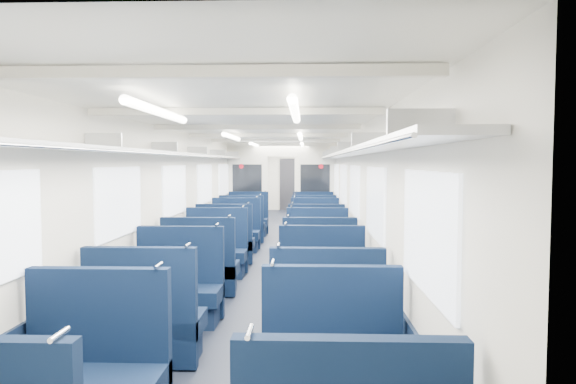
{
  "coord_description": "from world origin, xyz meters",
  "views": [
    {
      "loc": [
        0.64,
        -10.58,
        1.85
      ],
      "look_at": [
        0.22,
        1.13,
        1.16
      ],
      "focal_mm": 31.45,
      "sensor_mm": 36.0,
      "label": 1
    }
  ],
  "objects_px": {
    "seat_3": "(332,376)",
    "seat_9": "(319,270)",
    "seat_10": "(216,254)",
    "seat_13": "(316,245)",
    "seat_16": "(242,227)",
    "seat_18": "(248,222)",
    "seat_5": "(326,327)",
    "seat_7": "(322,291)",
    "seat_6": "(178,293)",
    "seat_14": "(236,234)",
    "seat_4": "(146,326)",
    "seat_2": "(92,380)",
    "seat_12": "(226,244)",
    "seat_11": "(317,255)",
    "seat_15": "(315,234)",
    "seat_19": "(313,222)",
    "seat_8": "(200,270)",
    "seat_17": "(314,227)",
    "bulkhead": "(281,186)",
    "end_door": "(289,184)"
  },
  "relations": [
    {
      "from": "seat_10",
      "to": "seat_17",
      "type": "xyz_separation_m",
      "value": [
        1.66,
        3.5,
        0.0
      ]
    },
    {
      "from": "seat_7",
      "to": "seat_9",
      "type": "bearing_deg",
      "value": 90.0
    },
    {
      "from": "seat_10",
      "to": "seat_13",
      "type": "relative_size",
      "value": 1.0
    },
    {
      "from": "seat_2",
      "to": "seat_12",
      "type": "xyz_separation_m",
      "value": [
        0.0,
        5.77,
        0.0
      ]
    },
    {
      "from": "seat_18",
      "to": "seat_4",
      "type": "bearing_deg",
      "value": -90.0
    },
    {
      "from": "seat_3",
      "to": "seat_8",
      "type": "relative_size",
      "value": 1.0
    },
    {
      "from": "end_door",
      "to": "seat_15",
      "type": "height_order",
      "value": "end_door"
    },
    {
      "from": "seat_2",
      "to": "seat_3",
      "type": "height_order",
      "value": "same"
    },
    {
      "from": "seat_10",
      "to": "seat_12",
      "type": "xyz_separation_m",
      "value": [
        0.0,
        1.0,
        0.0
      ]
    },
    {
      "from": "seat_5",
      "to": "seat_13",
      "type": "height_order",
      "value": "same"
    },
    {
      "from": "seat_10",
      "to": "seat_15",
      "type": "height_order",
      "value": "same"
    },
    {
      "from": "seat_4",
      "to": "seat_6",
      "type": "xyz_separation_m",
      "value": [
        0.0,
        1.18,
        0.0
      ]
    },
    {
      "from": "seat_2",
      "to": "seat_16",
      "type": "bearing_deg",
      "value": 90.0
    },
    {
      "from": "seat_3",
      "to": "seat_8",
      "type": "height_order",
      "value": "same"
    },
    {
      "from": "seat_10",
      "to": "seat_16",
      "type": "distance_m",
      "value": 3.43
    },
    {
      "from": "seat_6",
      "to": "seat_17",
      "type": "bearing_deg",
      "value": 74.35
    },
    {
      "from": "seat_3",
      "to": "seat_9",
      "type": "relative_size",
      "value": 1.0
    },
    {
      "from": "seat_3",
      "to": "seat_6",
      "type": "xyz_separation_m",
      "value": [
        -1.66,
        2.2,
        0.0
      ]
    },
    {
      "from": "seat_7",
      "to": "seat_11",
      "type": "relative_size",
      "value": 1.0
    },
    {
      "from": "seat_11",
      "to": "seat_12",
      "type": "height_order",
      "value": "same"
    },
    {
      "from": "seat_3",
      "to": "seat_7",
      "type": "bearing_deg",
      "value": 90.0
    },
    {
      "from": "seat_4",
      "to": "seat_18",
      "type": "height_order",
      "value": "same"
    },
    {
      "from": "seat_4",
      "to": "seat_10",
      "type": "height_order",
      "value": "same"
    },
    {
      "from": "seat_12",
      "to": "seat_17",
      "type": "distance_m",
      "value": 3.0
    },
    {
      "from": "seat_3",
      "to": "seat_14",
      "type": "distance_m",
      "value": 7.13
    },
    {
      "from": "bulkhead",
      "to": "seat_17",
      "type": "bearing_deg",
      "value": -58.92
    },
    {
      "from": "seat_17",
      "to": "seat_19",
      "type": "relative_size",
      "value": 1.0
    },
    {
      "from": "seat_18",
      "to": "seat_7",
      "type": "bearing_deg",
      "value": -76.43
    },
    {
      "from": "seat_12",
      "to": "seat_18",
      "type": "height_order",
      "value": "same"
    },
    {
      "from": "seat_12",
      "to": "seat_19",
      "type": "relative_size",
      "value": 1.0
    },
    {
      "from": "seat_9",
      "to": "seat_17",
      "type": "distance_m",
      "value": 4.64
    },
    {
      "from": "end_door",
      "to": "seat_9",
      "type": "distance_m",
      "value": 12.6
    },
    {
      "from": "seat_8",
      "to": "seat_18",
      "type": "bearing_deg",
      "value": 90.0
    },
    {
      "from": "bulkhead",
      "to": "seat_14",
      "type": "xyz_separation_m",
      "value": [
        -0.83,
        -2.57,
        -0.88
      ]
    },
    {
      "from": "seat_13",
      "to": "seat_18",
      "type": "bearing_deg",
      "value": 115.19
    },
    {
      "from": "seat_7",
      "to": "seat_18",
      "type": "bearing_deg",
      "value": 103.57
    },
    {
      "from": "seat_13",
      "to": "seat_2",
      "type": "bearing_deg",
      "value": -105.95
    },
    {
      "from": "seat_5",
      "to": "seat_14",
      "type": "relative_size",
      "value": 1.0
    },
    {
      "from": "seat_11",
      "to": "seat_18",
      "type": "relative_size",
      "value": 1.0
    },
    {
      "from": "seat_2",
      "to": "seat_12",
      "type": "distance_m",
      "value": 5.77
    },
    {
      "from": "seat_4",
      "to": "seat_13",
      "type": "distance_m",
      "value": 4.94
    },
    {
      "from": "seat_6",
      "to": "seat_14",
      "type": "bearing_deg",
      "value": 90.0
    },
    {
      "from": "seat_2",
      "to": "seat_19",
      "type": "height_order",
      "value": "same"
    },
    {
      "from": "seat_5",
      "to": "seat_16",
      "type": "height_order",
      "value": "same"
    },
    {
      "from": "seat_2",
      "to": "seat_10",
      "type": "height_order",
      "value": "same"
    },
    {
      "from": "seat_3",
      "to": "seat_9",
      "type": "xyz_separation_m",
      "value": [
        0.0,
        3.49,
        0.0
      ]
    },
    {
      "from": "seat_2",
      "to": "seat_11",
      "type": "relative_size",
      "value": 1.0
    },
    {
      "from": "seat_16",
      "to": "seat_18",
      "type": "xyz_separation_m",
      "value": [
        0.0,
        1.14,
        0.0
      ]
    },
    {
      "from": "seat_2",
      "to": "seat_14",
      "type": "height_order",
      "value": "same"
    },
    {
      "from": "seat_4",
      "to": "seat_11",
      "type": "bearing_deg",
      "value": 65.58
    }
  ]
}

